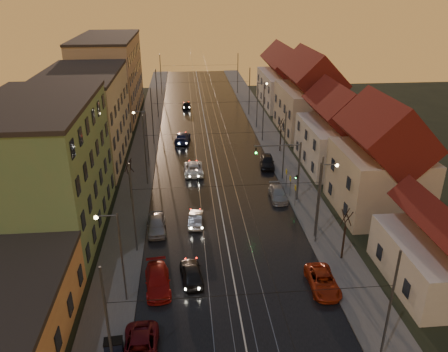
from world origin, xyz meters
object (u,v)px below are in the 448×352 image
object	(u,v)px
street_lamp_1	(322,193)
street_lamp_0	(117,249)
street_lamp_2	(144,133)
parked_left_2	(158,280)
parked_right_0	(323,281)
driving_car_0	(191,273)
parked_left_1	(140,350)
parked_right_2	(267,161)
street_lamp_3	(259,100)
dumpster	(114,348)
driving_car_4	(186,105)
parked_left_3	(156,224)
traffic_light_mast	(291,164)
driving_car_3	(183,137)
parked_right_1	(278,194)
driving_car_2	(193,168)

from	to	relation	value
street_lamp_1	street_lamp_0	bearing A→B (deg)	-156.28
street_lamp_2	parked_left_2	xyz separation A→B (m)	(2.72, -26.55, -4.17)
street_lamp_2	parked_right_0	xyz separation A→B (m)	(16.32, -27.85, -4.22)
driving_car_0	street_lamp_2	bearing A→B (deg)	-84.49
parked_left_1	parked_right_2	world-z (taller)	parked_right_2
street_lamp_3	parked_left_1	distance (m)	52.69
parked_left_1	parked_right_0	size ratio (longest dim) A/B	1.06
parked_right_0	dumpster	world-z (taller)	parked_right_0
driving_car_4	parked_left_3	distance (m)	47.83
parked_left_2	parked_right_0	distance (m)	13.67
street_lamp_1	parked_left_3	size ratio (longest dim) A/B	1.74
traffic_light_mast	dumpster	bearing A→B (deg)	-128.22
parked_right_2	parked_left_2	bearing A→B (deg)	-112.69
street_lamp_3	parked_left_2	distance (m)	45.47
driving_car_3	parked_left_1	distance (m)	43.76
parked_right_1	dumpster	size ratio (longest dim) A/B	3.79
parked_right_0	parked_left_2	bearing A→B (deg)	175.66
driving_car_3	dumpster	distance (m)	43.58
dumpster	parked_right_1	bearing A→B (deg)	49.95
street_lamp_2	driving_car_0	distance (m)	26.67
street_lamp_0	parked_left_1	xyz separation A→B (m)	(1.90, -5.93, -4.18)
driving_car_3	parked_right_2	distance (m)	16.16
street_lamp_0	parked_left_3	distance (m)	11.58
street_lamp_0	parked_right_2	bearing A→B (deg)	58.00
street_lamp_2	parked_right_2	xyz separation A→B (m)	(16.49, -1.61, -4.10)
parked_right_0	parked_left_1	bearing A→B (deg)	-156.00
driving_car_0	dumpster	size ratio (longest dim) A/B	3.58
street_lamp_2	parked_right_2	size ratio (longest dim) A/B	1.72
traffic_light_mast	driving_car_0	bearing A→B (deg)	-130.06
street_lamp_2	parked_right_2	bearing A→B (deg)	-5.58
driving_car_2	driving_car_4	xyz separation A→B (m)	(-0.47, 33.17, -0.05)
traffic_light_mast	street_lamp_0	bearing A→B (deg)	-136.90
street_lamp_0	driving_car_0	size ratio (longest dim) A/B	1.86
driving_car_4	street_lamp_0	bearing A→B (deg)	87.64
driving_car_2	driving_car_3	world-z (taller)	driving_car_3
driving_car_0	driving_car_2	world-z (taller)	driving_car_2
dumpster	parked_left_2	bearing A→B (deg)	65.13
street_lamp_1	parked_left_2	bearing A→B (deg)	-157.09
driving_car_2	parked_right_0	bearing A→B (deg)	110.95
street_lamp_0	driving_car_4	bearing A→B (deg)	84.24
street_lamp_0	driving_car_3	distance (m)	38.27
parked_right_2	traffic_light_mast	bearing A→B (deg)	-80.44
street_lamp_3	dumpster	bearing A→B (deg)	-110.06
street_lamp_3	parked_left_1	world-z (taller)	street_lamp_3
parked_left_2	parked_left_3	bearing A→B (deg)	87.70
parked_left_3	parked_right_1	bearing A→B (deg)	20.22
traffic_light_mast	driving_car_0	world-z (taller)	traffic_light_mast
driving_car_3	parked_right_0	bearing A→B (deg)	113.45
traffic_light_mast	parked_right_0	bearing A→B (deg)	-92.79
parked_right_1	dumpster	distance (m)	27.35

